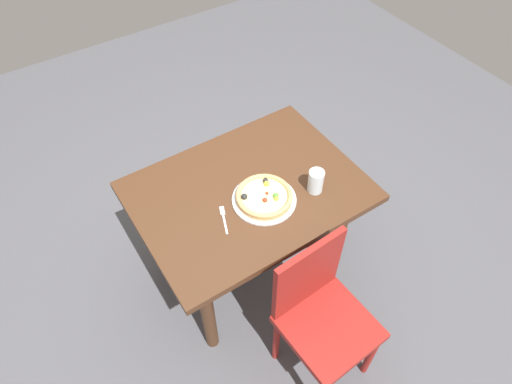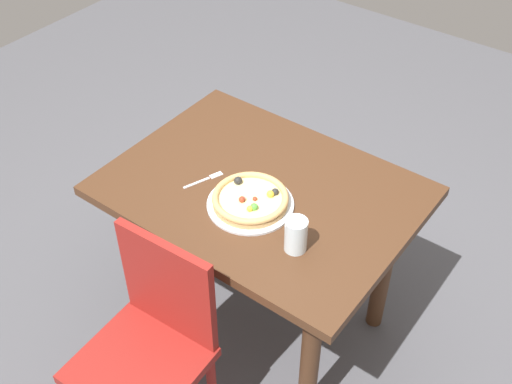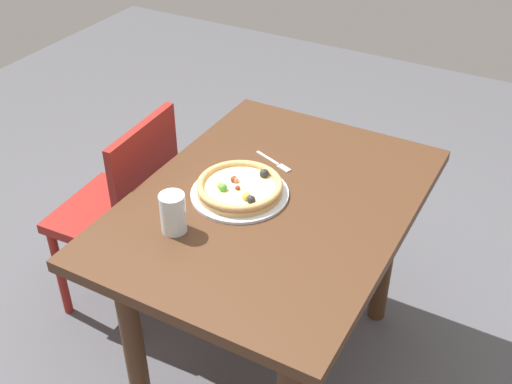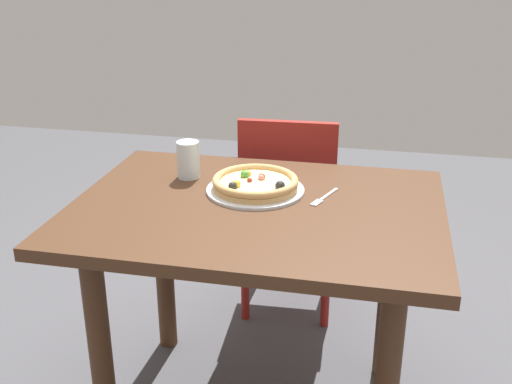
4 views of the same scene
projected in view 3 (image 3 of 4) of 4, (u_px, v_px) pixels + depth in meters
The scene contains 7 objects.
ground_plane at pixel (269, 360), 2.44m from camera, with size 6.00×6.00×0.00m, color #4C4C51.
dining_table at pixel (272, 231), 2.07m from camera, with size 1.13×0.84×0.77m.
chair_near at pixel (125, 210), 2.41m from camera, with size 0.42×0.42×0.89m.
plate at pixel (240, 193), 2.02m from camera, with size 0.32×0.32×0.01m, color silver.
pizza at pixel (240, 187), 2.00m from camera, with size 0.28×0.28×0.05m.
fork at pixel (276, 163), 2.17m from camera, with size 0.07×0.16×0.00m.
drinking_glass at pixel (173, 213), 1.84m from camera, with size 0.08×0.08×0.13m, color silver.
Camera 3 is at (1.44, 0.73, 1.95)m, focal length 44.22 mm.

